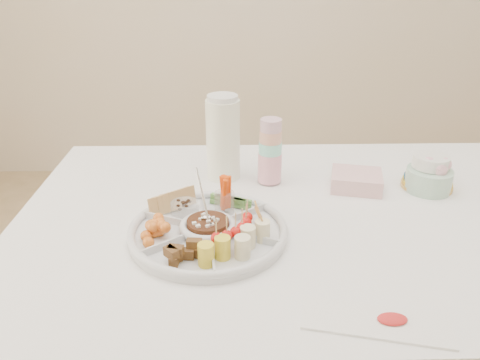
{
  "coord_description": "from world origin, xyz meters",
  "views": [
    {
      "loc": [
        -0.19,
        -1.09,
        1.37
      ],
      "look_at": [
        -0.17,
        -0.01,
        0.86
      ],
      "focal_mm": 35.0,
      "sensor_mm": 36.0,
      "label": 1
    }
  ],
  "objects_px": {
    "party_tray": "(208,229)",
    "plate_stack": "(429,173)",
    "thermos": "(223,137)",
    "dining_table": "(295,323)"
  },
  "relations": [
    {
      "from": "party_tray",
      "to": "plate_stack",
      "type": "xyz_separation_m",
      "value": [
        0.64,
        0.26,
        0.02
      ]
    },
    {
      "from": "thermos",
      "to": "plate_stack",
      "type": "xyz_separation_m",
      "value": [
        0.6,
        -0.09,
        -0.08
      ]
    },
    {
      "from": "party_tray",
      "to": "plate_stack",
      "type": "bearing_deg",
      "value": 22.05
    },
    {
      "from": "thermos",
      "to": "party_tray",
      "type": "bearing_deg",
      "value": -95.72
    },
    {
      "from": "dining_table",
      "to": "plate_stack",
      "type": "height_order",
      "value": "plate_stack"
    },
    {
      "from": "party_tray",
      "to": "dining_table",
      "type": "bearing_deg",
      "value": 24.5
    },
    {
      "from": "dining_table",
      "to": "plate_stack",
      "type": "bearing_deg",
      "value": 20.45
    },
    {
      "from": "party_tray",
      "to": "plate_stack",
      "type": "height_order",
      "value": "plate_stack"
    },
    {
      "from": "dining_table",
      "to": "party_tray",
      "type": "distance_m",
      "value": 0.49
    },
    {
      "from": "plate_stack",
      "to": "party_tray",
      "type": "bearing_deg",
      "value": -157.95
    }
  ]
}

